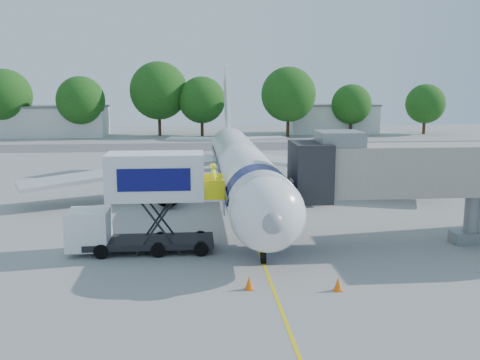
{
  "coord_description": "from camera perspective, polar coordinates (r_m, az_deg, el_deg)",
  "views": [
    {
      "loc": [
        -3.44,
        -35.8,
        9.24
      ],
      "look_at": [
        -0.65,
        -2.86,
        3.2
      ],
      "focal_mm": 40.0,
      "sensor_mm": 36.0,
      "label": 1
    }
  ],
  "objects": [
    {
      "name": "tree_b",
      "position": [
        94.65,
        -16.63,
        8.13
      ],
      "size": [
        8.1,
        8.1,
        10.33
      ],
      "color": "#382314",
      "rests_on": "ground"
    },
    {
      "name": "outbuilding_right",
      "position": [
        101.26,
        9.79,
        6.48
      ],
      "size": [
        16.4,
        7.4,
        5.3
      ],
      "color": "silver",
      "rests_on": "ground"
    },
    {
      "name": "tree_d",
      "position": [
        93.69,
        -4.1,
        8.51
      ],
      "size": [
        8.09,
        8.09,
        10.31
      ],
      "color": "#382314",
      "rests_on": "ground"
    },
    {
      "name": "tree_g",
      "position": [
        102.84,
        19.16,
        7.69
      ],
      "size": [
        7.07,
        7.07,
        9.01
      ],
      "color": "#382314",
      "rests_on": "ground"
    },
    {
      "name": "tree_f",
      "position": [
        97.81,
        11.8,
        7.92
      ],
      "size": [
        7.05,
        7.05,
        8.98
      ],
      "color": "#382314",
      "rests_on": "ground"
    },
    {
      "name": "safety_cone_b",
      "position": [
        24.6,
        0.98,
        -10.93
      ],
      "size": [
        0.41,
        0.41,
        0.64
      ],
      "color": "orange",
      "rests_on": "ground"
    },
    {
      "name": "jet_bridge",
      "position": [
        31.37,
        16.6,
        0.94
      ],
      "size": [
        13.9,
        3.2,
        6.6
      ],
      "color": "#A99F90",
      "rests_on": "ground"
    },
    {
      "name": "tree_a",
      "position": [
        99.37,
        -23.82,
        8.2
      ],
      "size": [
        9.06,
        9.06,
        11.55
      ],
      "color": "#382314",
      "rests_on": "ground"
    },
    {
      "name": "safety_cone_a",
      "position": [
        24.86,
        10.41,
        -10.89
      ],
      "size": [
        0.4,
        0.4,
        0.63
      ],
      "color": "orange",
      "rests_on": "ground"
    },
    {
      "name": "aircraft",
      "position": [
        40.56,
        0.09,
        1.43
      ],
      "size": [
        34.17,
        37.73,
        11.35
      ],
      "color": "white",
      "rests_on": "ground"
    },
    {
      "name": "ground",
      "position": [
        37.13,
        0.63,
        -4.05
      ],
      "size": [
        160.0,
        160.0,
        0.0
      ],
      "primitive_type": "plane",
      "color": "gray",
      "rests_on": "ground"
    },
    {
      "name": "taxiway_strip",
      "position": [
        78.42,
        -2.29,
        3.58
      ],
      "size": [
        120.0,
        10.0,
        0.01
      ],
      "primitive_type": "cube",
      "color": "#59595B",
      "rests_on": "ground"
    },
    {
      "name": "catering_hiloader",
      "position": [
        29.65,
        -10.2,
        -2.43
      ],
      "size": [
        8.5,
        2.44,
        5.5
      ],
      "color": "black",
      "rests_on": "ground"
    },
    {
      "name": "tree_c",
      "position": [
        95.79,
        -8.66,
        9.4
      ],
      "size": [
        10.12,
        10.12,
        12.9
      ],
      "color": "#382314",
      "rests_on": "ground"
    },
    {
      "name": "ground_tug",
      "position": [
        19.73,
        18.06,
        -15.62
      ],
      "size": [
        3.78,
        2.16,
        1.46
      ],
      "rotation": [
        0.0,
        0.0,
        -0.08
      ],
      "color": "white",
      "rests_on": "ground"
    },
    {
      "name": "guidance_line",
      "position": [
        37.13,
        0.63,
        -4.05
      ],
      "size": [
        0.15,
        70.0,
        0.01
      ],
      "primitive_type": "cube",
      "color": "yellow",
      "rests_on": "ground"
    },
    {
      "name": "tree_e",
      "position": [
        92.77,
        5.18,
        9.08
      ],
      "size": [
        9.36,
        9.36,
        11.93
      ],
      "color": "#382314",
      "rests_on": "ground"
    },
    {
      "name": "outbuilding_left",
      "position": [
        99.11,
        -19.28,
        5.97
      ],
      "size": [
        18.4,
        8.4,
        5.3
      ],
      "color": "silver",
      "rests_on": "ground"
    }
  ]
}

